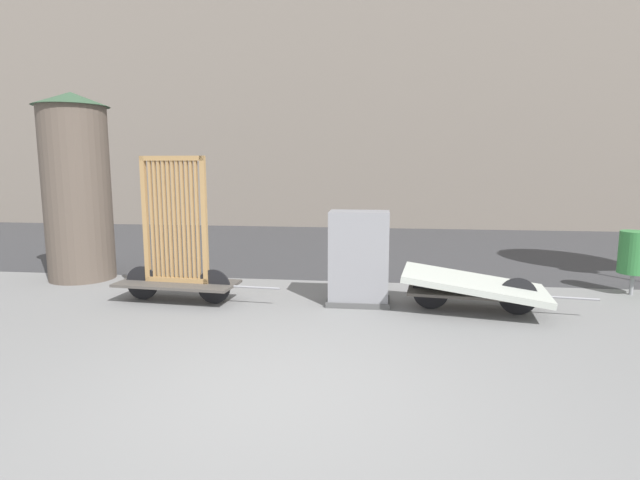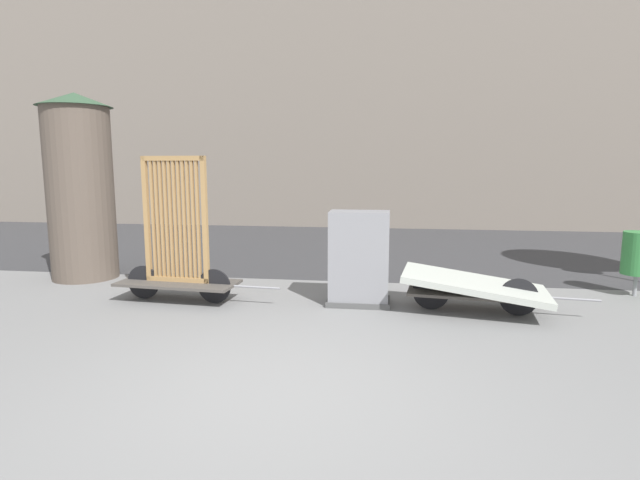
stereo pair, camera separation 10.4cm
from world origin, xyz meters
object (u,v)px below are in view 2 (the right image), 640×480
object	(u,v)px
trash_bin	(638,253)
bike_cart_with_mattress	(474,287)
bike_cart_with_bedframe	(177,254)
advertising_column	(80,186)
utility_cabinet	(359,261)

from	to	relation	value
trash_bin	bike_cart_with_mattress	bearing A→B (deg)	-154.53
bike_cart_with_bedframe	bike_cart_with_mattress	size ratio (longest dim) A/B	0.96
advertising_column	bike_cart_with_mattress	bearing A→B (deg)	-10.76
bike_cart_with_bedframe	advertising_column	bearing A→B (deg)	156.10
bike_cart_with_mattress	trash_bin	distance (m)	2.96
trash_bin	advertising_column	size ratio (longest dim) A/B	0.31
bike_cart_with_mattress	advertising_column	bearing A→B (deg)	176.10
bike_cart_with_bedframe	utility_cabinet	world-z (taller)	bike_cart_with_bedframe
utility_cabinet	trash_bin	distance (m)	4.40
bike_cart_with_mattress	bike_cart_with_bedframe	bearing A→B (deg)	-173.14
bike_cart_with_mattress	trash_bin	xyz separation A→B (m)	(2.66, 1.27, 0.31)
trash_bin	bike_cart_with_bedframe	bearing A→B (deg)	-169.72
utility_cabinet	trash_bin	xyz separation A→B (m)	(4.27, 1.07, 0.03)
bike_cart_with_bedframe	bike_cart_with_mattress	world-z (taller)	bike_cart_with_bedframe
bike_cart_with_mattress	advertising_column	world-z (taller)	advertising_column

